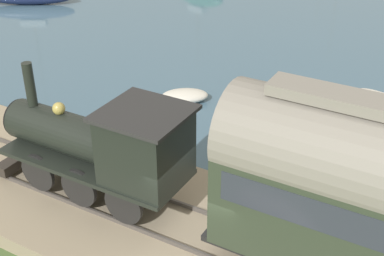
# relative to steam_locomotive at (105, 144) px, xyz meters

# --- Properties ---
(ground_plane) EXTENTS (200.00, 200.00, 0.00)m
(ground_plane) POSITION_rel_steam_locomotive_xyz_m (-0.27, -3.14, -2.34)
(ground_plane) COLOR #476033
(rail_embankment) EXTENTS (5.40, 56.00, 0.59)m
(rail_embankment) POSITION_rel_steam_locomotive_xyz_m (0.00, -3.14, -2.11)
(rail_embankment) COLOR gray
(rail_embankment) RESTS_ON ground
(steam_locomotive) EXTENTS (2.09, 6.09, 3.59)m
(steam_locomotive) POSITION_rel_steam_locomotive_xyz_m (0.00, 0.00, 0.00)
(steam_locomotive) COLOR black
(steam_locomotive) RESTS_ON rail_embankment
(rowboat_mid_harbor) EXTENTS (1.98, 2.17, 0.50)m
(rowboat_mid_harbor) POSITION_rel_steam_locomotive_xyz_m (7.27, 1.78, -2.09)
(rowboat_mid_harbor) COLOR beige
(rowboat_mid_harbor) RESTS_ON harbor_water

